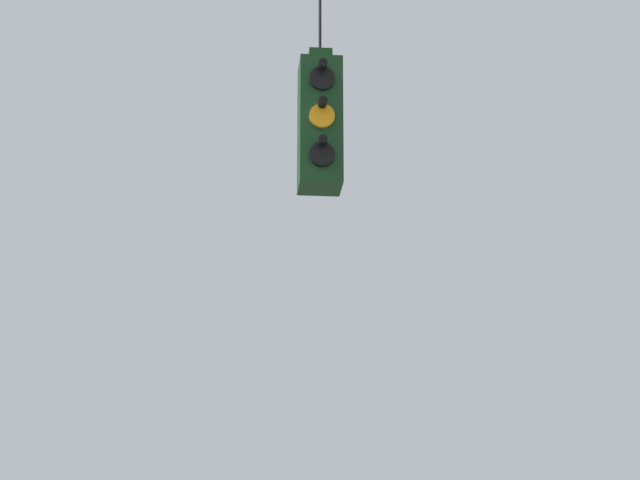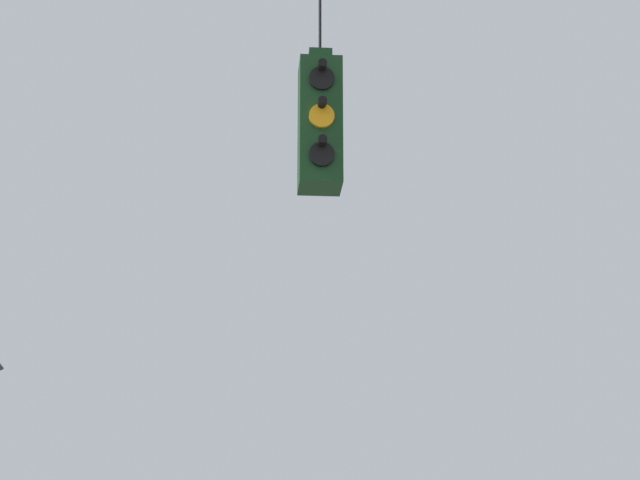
{
  "view_description": "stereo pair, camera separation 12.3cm",
  "coord_description": "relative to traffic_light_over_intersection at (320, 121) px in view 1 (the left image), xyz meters",
  "views": [
    {
      "loc": [
        1.03,
        -9.58,
        1.96
      ],
      "look_at": [
        1.82,
        -0.45,
        4.95
      ],
      "focal_mm": 70.0,
      "sensor_mm": 36.0,
      "label": 1
    },
    {
      "loc": [
        1.15,
        -9.59,
        1.96
      ],
      "look_at": [
        1.82,
        -0.45,
        4.95
      ],
      "focal_mm": 70.0,
      "sensor_mm": 36.0,
      "label": 2
    }
  ],
  "objects": [
    {
      "name": "traffic_light_over_intersection",
      "position": [
        0.0,
        0.0,
        0.0
      ],
      "size": [
        0.34,
        0.46,
        3.12
      ],
      "color": "#143819"
    }
  ]
}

